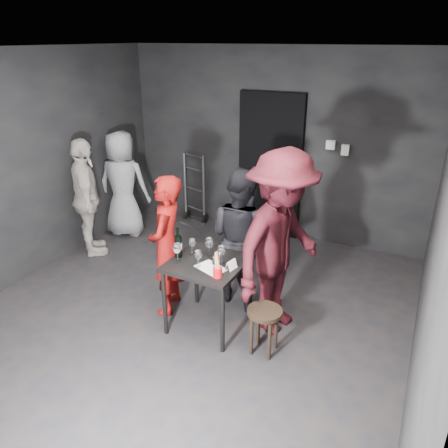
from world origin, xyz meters
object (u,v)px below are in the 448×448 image
at_px(hand_truck, 194,210).
at_px(woman_black, 240,234).
at_px(server_red, 167,244).
at_px(breadstick_cup, 218,265).
at_px(man_maroon, 282,221).
at_px(tasting_table, 208,270).
at_px(bystander_cream, 86,194).
at_px(stool, 264,319).
at_px(bystander_grey, 123,182).
at_px(wine_bottle, 178,246).

relative_size(hand_truck, woman_black, 0.69).
distance_m(server_red, woman_black, 0.81).
height_order(woman_black, breadstick_cup, woman_black).
height_order(woman_black, man_maroon, man_maroon).
height_order(hand_truck, tasting_table, hand_truck).
distance_m(tasting_table, bystander_cream, 2.37).
relative_size(tasting_table, woman_black, 0.46).
xyz_separation_m(server_red, man_maroon, (1.17, 0.22, 0.40)).
bearing_deg(tasting_table, breadstick_cup, -45.20).
height_order(man_maroon, bystander_cream, man_maroon).
relative_size(hand_truck, stool, 2.39).
height_order(stool, man_maroon, man_maroon).
xyz_separation_m(woman_black, breadstick_cup, (0.14, -0.84, 0.06)).
bearing_deg(bystander_cream, hand_truck, -72.79).
xyz_separation_m(tasting_table, man_maroon, (0.64, 0.30, 0.53)).
height_order(bystander_cream, breadstick_cup, bystander_cream).
height_order(man_maroon, bystander_grey, man_maroon).
height_order(tasting_table, bystander_cream, bystander_cream).
height_order(woman_black, wine_bottle, woman_black).
xyz_separation_m(hand_truck, stool, (2.17, -2.47, 0.16)).
bearing_deg(hand_truck, man_maroon, -24.37).
xyz_separation_m(woman_black, bystander_grey, (-2.29, 0.90, 0.02)).
xyz_separation_m(hand_truck, bystander_grey, (-0.72, -0.82, 0.62)).
height_order(server_red, breadstick_cup, server_red).
height_order(tasting_table, stool, tasting_table).
bearing_deg(bystander_grey, man_maroon, 144.71).
bearing_deg(hand_truck, bystander_grey, -112.06).
xyz_separation_m(stool, server_red, (-1.20, 0.23, 0.41)).
xyz_separation_m(stool, bystander_cream, (-2.90, 0.91, 0.49)).
relative_size(stool, breadstick_cup, 1.75).
bearing_deg(stool, hand_truck, 131.19).
xyz_separation_m(man_maroon, bystander_grey, (-2.85, 1.21, -0.36)).
distance_m(tasting_table, stool, 0.74).
bearing_deg(hand_truck, server_red, -47.69).
xyz_separation_m(tasting_table, woman_black, (0.08, 0.61, 0.16)).
height_order(server_red, bystander_grey, bystander_grey).
xyz_separation_m(stool, bystander_grey, (-2.88, 1.66, 0.45)).
relative_size(bystander_cream, wine_bottle, 5.47).
bearing_deg(wine_bottle, woman_black, 58.96).
bearing_deg(bystander_grey, stool, 137.76).
distance_m(server_red, man_maroon, 1.26).
relative_size(stool, bystander_grey, 0.29).
relative_size(server_red, breadstick_cup, 5.82).
bearing_deg(stool, breadstick_cup, -169.90).
relative_size(hand_truck, man_maroon, 0.47).
distance_m(hand_truck, woman_black, 2.41).
relative_size(hand_truck, server_red, 0.72).
bearing_deg(man_maroon, tasting_table, 130.16).
bearing_deg(stool, woman_black, 127.79).
xyz_separation_m(stool, man_maroon, (-0.03, 0.45, 0.81)).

